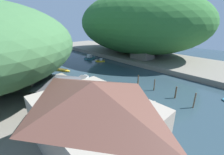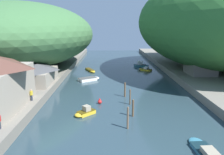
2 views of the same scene
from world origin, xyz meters
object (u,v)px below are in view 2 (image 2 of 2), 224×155
boat_mid_channel (142,65)px  right_bank_cottage (200,62)px  boathouse_shed (37,73)px  boat_yellow_tender (90,79)px  boat_small_dinghy (85,112)px  boat_red_skiff (145,69)px  boat_open_rowboat (206,152)px  channel_buoy_near (100,102)px  person_on_quay (31,94)px  boat_far_right_bank (91,70)px

boat_mid_channel → right_bank_cottage: bearing=26.3°
boathouse_shed → boat_yellow_tender: size_ratio=1.93×
right_bank_cottage → boat_mid_channel: right_bank_cottage is taller
boat_small_dinghy → boat_red_skiff: bearing=-67.2°
boat_open_rowboat → channel_buoy_near: channel_buoy_near is taller
channel_buoy_near → boat_yellow_tender: bearing=100.3°
boat_small_dinghy → boat_yellow_tender: (-0.83, 19.59, -0.04)m
channel_buoy_near → person_on_quay: 10.18m
channel_buoy_near → person_on_quay: size_ratio=0.57×
channel_buoy_near → boat_far_right_bank: bearing=97.6°
channel_buoy_near → person_on_quay: person_on_quay is taller
boathouse_shed → right_bank_cottage: (34.12, 7.57, 0.91)m
boat_far_right_bank → person_on_quay: size_ratio=3.47×
boat_mid_channel → person_on_quay: size_ratio=2.76×
right_bank_cottage → boat_yellow_tender: size_ratio=1.38×
boat_open_rowboat → boat_red_skiff: bearing=85.7°
boat_far_right_bank → boat_yellow_tender: size_ratio=1.13×
boat_small_dinghy → person_on_quay: 8.33m
boat_small_dinghy → channel_buoy_near: (1.92, 4.38, -0.00)m
boathouse_shed → channel_buoy_near: size_ratio=10.38×
boat_far_right_bank → boat_open_rowboat: size_ratio=0.99×
boathouse_shed → boat_open_rowboat: bearing=-44.0°
right_bank_cottage → boat_red_skiff: bearing=134.5°
boathouse_shed → boat_small_dinghy: size_ratio=3.22×
boat_yellow_tender → person_on_quay: (-6.97, -17.47, 2.01)m
channel_buoy_near → right_bank_cottage: bearing=35.0°
boat_open_rowboat → boat_yellow_tender: size_ratio=1.15×
boathouse_shed → boat_open_rowboat: 31.73m
boat_small_dinghy → person_on_quay: (-7.81, 2.12, 1.97)m
boat_small_dinghy → channel_buoy_near: boat_small_dinghy is taller
boat_red_skiff → person_on_quay: size_ratio=2.21×
boat_yellow_tender → boat_red_skiff: boat_red_skiff is taller
boat_open_rowboat → boat_yellow_tender: bearing=111.4°
boat_small_dinghy → boat_far_right_bank: size_ratio=0.53×
boathouse_shed → channel_buoy_near: (12.10, -7.82, -2.89)m
boat_mid_channel → boat_open_rowboat: boat_mid_channel is taller
channel_buoy_near → boat_small_dinghy: bearing=-113.7°
right_bank_cottage → boat_small_dinghy: 31.29m
boat_mid_channel → boat_red_skiff: boat_mid_channel is taller
boat_small_dinghy → channel_buoy_near: size_ratio=3.23×
right_bank_cottage → boat_yellow_tender: right_bank_cottage is taller
boat_mid_channel → boat_yellow_tender: 21.97m
boat_far_right_bank → person_on_quay: bearing=53.9°
right_bank_cottage → boat_yellow_tender: bearing=-179.6°
channel_buoy_near → boat_open_rowboat: bearing=-53.1°
boat_red_skiff → boat_small_dinghy: bearing=-164.7°
boat_yellow_tender → boat_mid_channel: bearing=106.7°
boat_red_skiff → channel_buoy_near: 28.56m
boat_far_right_bank → channel_buoy_near: 25.51m
person_on_quay → boat_red_skiff: bearing=-24.6°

